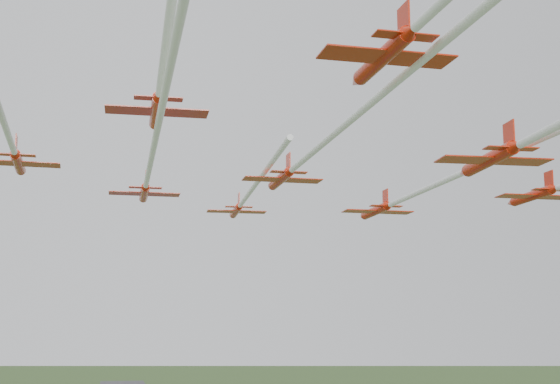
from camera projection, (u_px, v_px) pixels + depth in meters
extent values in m
cylinder|color=red|center=(236.00, 211.00, 112.79)|extent=(1.48, 8.22, 1.06)
cone|color=red|center=(232.00, 216.00, 117.60)|extent=(1.15, 1.78, 1.06)
cone|color=red|center=(240.00, 206.00, 108.26)|extent=(1.02, 1.20, 0.96)
ellipsoid|color=black|center=(235.00, 210.00, 114.72)|extent=(0.45, 0.93, 0.31)
cube|color=red|center=(237.00, 212.00, 112.00)|extent=(8.58, 2.94, 0.10)
cube|color=red|center=(239.00, 207.00, 109.15)|extent=(3.90, 1.35, 0.08)
cube|color=red|center=(239.00, 200.00, 109.52)|extent=(0.19, 1.73, 1.92)
cylinder|color=silver|center=(260.00, 179.00, 88.63)|extent=(2.62, 39.31, 0.58)
cylinder|color=red|center=(144.00, 193.00, 91.39)|extent=(1.11, 7.87, 1.02)
cone|color=red|center=(143.00, 200.00, 95.98)|extent=(1.04, 1.68, 1.02)
cone|color=red|center=(146.00, 186.00, 87.06)|extent=(0.94, 1.12, 0.92)
ellipsoid|color=black|center=(144.00, 193.00, 93.23)|extent=(0.40, 0.88, 0.30)
cube|color=red|center=(144.00, 194.00, 90.63)|extent=(8.17, 2.50, 0.09)
cube|color=red|center=(145.00, 188.00, 87.91)|extent=(3.71, 1.15, 0.07)
cube|color=red|center=(146.00, 179.00, 88.27)|extent=(0.11, 1.67, 1.85)
cylinder|color=silver|center=(159.00, 120.00, 59.36)|extent=(1.24, 56.43, 0.55)
cylinder|color=red|center=(375.00, 211.00, 102.06)|extent=(1.15, 8.75, 1.13)
cone|color=red|center=(363.00, 216.00, 107.15)|extent=(1.14, 1.86, 1.13)
cone|color=red|center=(389.00, 205.00, 97.26)|extent=(1.03, 1.24, 1.03)
ellipsoid|color=black|center=(370.00, 210.00, 104.11)|extent=(0.43, 0.98, 0.33)
cube|color=red|center=(378.00, 212.00, 101.22)|extent=(9.07, 2.69, 0.10)
cube|color=red|center=(386.00, 206.00, 98.20)|extent=(4.12, 1.24, 0.08)
cube|color=red|center=(385.00, 198.00, 98.59)|extent=(0.11, 1.85, 2.06)
cylinder|color=silver|center=(496.00, 158.00, 70.65)|extent=(0.72, 54.21, 0.62)
cylinder|color=red|center=(18.00, 163.00, 77.46)|extent=(1.30, 7.94, 1.02)
cone|color=red|center=(21.00, 172.00, 82.03)|extent=(1.08, 1.71, 1.02)
cone|color=red|center=(15.00, 153.00, 73.16)|extent=(0.97, 1.15, 0.93)
ellipsoid|color=black|center=(20.00, 163.00, 79.30)|extent=(0.42, 0.90, 0.30)
cube|color=red|center=(17.00, 163.00, 76.71)|extent=(8.27, 2.71, 0.09)
cube|color=red|center=(15.00, 155.00, 74.00)|extent=(3.76, 1.25, 0.07)
cube|color=red|center=(16.00, 145.00, 74.36)|extent=(0.15, 1.68, 1.86)
cylinder|color=red|center=(281.00, 179.00, 83.96)|extent=(1.09, 8.14, 1.05)
cone|color=red|center=(271.00, 187.00, 88.69)|extent=(1.06, 1.73, 1.05)
cone|color=red|center=(291.00, 170.00, 79.50)|extent=(0.96, 1.15, 0.96)
ellipsoid|color=black|center=(277.00, 179.00, 85.87)|extent=(0.41, 0.91, 0.31)
cube|color=red|center=(282.00, 180.00, 83.18)|extent=(8.43, 2.53, 0.10)
cube|color=red|center=(289.00, 172.00, 80.37)|extent=(3.83, 1.17, 0.08)
cube|color=red|center=(288.00, 163.00, 80.74)|extent=(0.10, 1.72, 1.91)
cylinder|color=silver|center=(385.00, 91.00, 52.94)|extent=(0.84, 54.23, 0.57)
cylinder|color=red|center=(532.00, 196.00, 83.23)|extent=(1.25, 8.04, 1.04)
cone|color=red|center=(511.00, 203.00, 87.92)|extent=(1.08, 1.72, 1.04)
cone|color=red|center=(555.00, 188.00, 78.81)|extent=(0.97, 1.16, 0.94)
ellipsoid|color=black|center=(523.00, 195.00, 85.12)|extent=(0.42, 0.91, 0.30)
cube|color=red|center=(536.00, 197.00, 82.46)|extent=(8.36, 2.67, 0.09)
cube|color=red|center=(550.00, 190.00, 79.67)|extent=(3.80, 1.23, 0.08)
cube|color=red|center=(549.00, 180.00, 80.04)|extent=(0.14, 1.70, 1.89)
cylinder|color=red|center=(157.00, 111.00, 61.79)|extent=(1.20, 7.75, 1.00)
cone|color=red|center=(155.00, 126.00, 66.32)|extent=(1.04, 1.66, 1.00)
cone|color=red|center=(159.00, 95.00, 57.53)|extent=(0.94, 1.11, 0.91)
ellipsoid|color=black|center=(156.00, 113.00, 63.62)|extent=(0.40, 0.87, 0.29)
cube|color=red|center=(157.00, 112.00, 61.05)|extent=(8.06, 2.57, 0.09)
cube|color=red|center=(158.00, 99.00, 58.36)|extent=(3.66, 1.18, 0.07)
cube|color=red|center=(159.00, 86.00, 58.72)|extent=(0.13, 1.64, 1.82)
cylinder|color=red|center=(489.00, 160.00, 65.01)|extent=(1.71, 9.04, 1.16)
cone|color=red|center=(464.00, 173.00, 70.31)|extent=(1.28, 1.97, 1.16)
cone|color=red|center=(517.00, 146.00, 60.03)|extent=(1.13, 1.33, 1.06)
ellipsoid|color=black|center=(479.00, 160.00, 67.14)|extent=(0.50, 1.03, 0.34)
cube|color=red|center=(493.00, 161.00, 64.14)|extent=(9.45, 3.31, 0.11)
cube|color=red|center=(511.00, 149.00, 61.00)|extent=(4.30, 1.52, 0.08)
cube|color=red|center=(509.00, 135.00, 61.41)|extent=(0.22, 1.91, 2.11)
cylinder|color=red|center=(382.00, 57.00, 47.17)|extent=(1.17, 7.89, 1.02)
cone|color=red|center=(356.00, 82.00, 51.73)|extent=(1.05, 1.69, 1.02)
cone|color=red|center=(412.00, 30.00, 42.87)|extent=(0.95, 1.13, 0.93)
ellipsoid|color=black|center=(372.00, 62.00, 49.01)|extent=(0.41, 0.89, 0.30)
cube|color=red|center=(387.00, 57.00, 46.42)|extent=(8.19, 2.56, 0.09)
cube|color=red|center=(405.00, 36.00, 43.71)|extent=(3.72, 1.18, 0.07)
cube|color=red|center=(404.00, 20.00, 44.07)|extent=(0.12, 1.67, 1.85)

